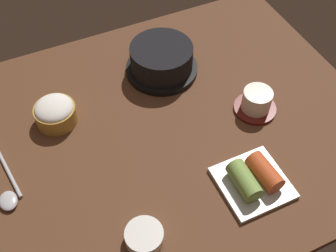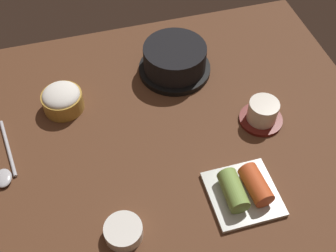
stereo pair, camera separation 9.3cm
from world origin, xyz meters
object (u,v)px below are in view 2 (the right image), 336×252
object	(u,v)px
tea_cup_with_saucer	(262,113)
spoon	(5,168)
side_bowl_near	(123,231)
kimchi_plate	(244,190)
rice_bowl	(62,99)
stone_pot	(175,60)

from	to	relation	value
tea_cup_with_saucer	spoon	size ratio (longest dim) A/B	0.55
side_bowl_near	kimchi_plate	bearing A→B (deg)	4.27
rice_bowl	kimchi_plate	world-z (taller)	rice_bowl
stone_pot	side_bowl_near	xyz separation A→B (cm)	(-21.72, -40.35, -2.29)
kimchi_plate	spoon	bearing A→B (deg)	157.22
stone_pot	kimchi_plate	bearing A→B (deg)	-85.24
spoon	rice_bowl	bearing A→B (deg)	44.94
stone_pot	kimchi_plate	xyz separation A→B (cm)	(3.21, -38.49, -1.82)
stone_pot	tea_cup_with_saucer	distance (cm)	25.77
stone_pot	rice_bowl	size ratio (longest dim) A/B	1.92
rice_bowl	side_bowl_near	size ratio (longest dim) A/B	1.29
tea_cup_with_saucer	kimchi_plate	xyz separation A→B (cm)	(-11.40, -17.29, -0.66)
tea_cup_with_saucer	kimchi_plate	world-z (taller)	tea_cup_with_saucer
rice_bowl	tea_cup_with_saucer	size ratio (longest dim) A/B	0.95
side_bowl_near	spoon	world-z (taller)	side_bowl_near
rice_bowl	kimchi_plate	xyz separation A→B (cm)	(31.90, -33.54, -0.99)
rice_bowl	side_bowl_near	bearing A→B (deg)	-78.85
stone_pot	tea_cup_with_saucer	world-z (taller)	stone_pot
rice_bowl	side_bowl_near	distance (cm)	36.11
rice_bowl	side_bowl_near	xyz separation A→B (cm)	(6.98, -35.40, -1.46)
rice_bowl	kimchi_plate	bearing A→B (deg)	-46.43
rice_bowl	tea_cup_with_saucer	bearing A→B (deg)	-20.57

